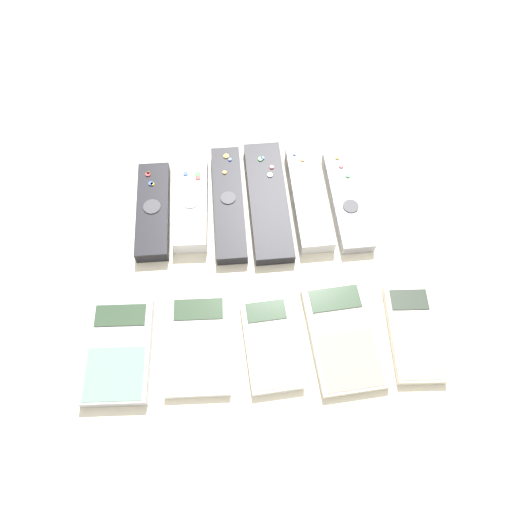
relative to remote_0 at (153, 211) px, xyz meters
name	(u,v)px	position (x,y,z in m)	size (l,w,h in m)	color
ground_plane	(258,280)	(0.15, -0.13, -0.01)	(3.00, 3.00, 0.00)	beige
remote_0	(153,211)	(0.00, 0.00, 0.00)	(0.05, 0.17, 0.02)	black
remote_1	(191,205)	(0.06, 0.01, 0.00)	(0.06, 0.16, 0.03)	silver
remote_2	(229,203)	(0.12, 0.01, 0.00)	(0.05, 0.21, 0.02)	black
remote_3	(268,200)	(0.18, 0.01, 0.00)	(0.06, 0.22, 0.02)	black
remote_4	(309,197)	(0.24, 0.01, 0.00)	(0.05, 0.19, 0.02)	#B7B7BC
remote_5	(347,199)	(0.30, 0.00, 0.00)	(0.05, 0.18, 0.02)	gray
calculator_0	(118,351)	(-0.04, -0.22, 0.00)	(0.09, 0.14, 0.02)	#B2B2B7
calculator_1	(198,344)	(0.06, -0.22, 0.00)	(0.09, 0.14, 0.01)	silver
calculator_2	(271,343)	(0.16, -0.22, 0.00)	(0.08, 0.13, 0.01)	silver
calculator_3	(343,336)	(0.26, -0.22, 0.00)	(0.10, 0.16, 0.01)	beige
calculator_4	(414,333)	(0.35, -0.23, 0.00)	(0.07, 0.14, 0.01)	beige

